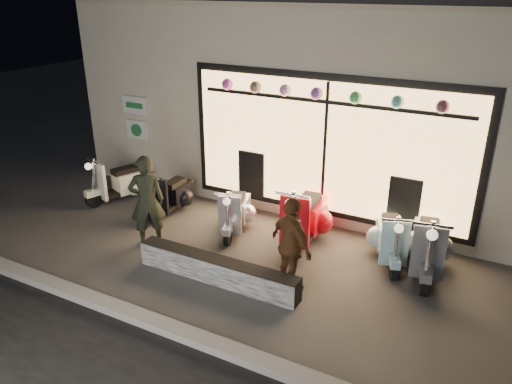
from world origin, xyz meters
The scene contains 12 objects.
ground centered at (0.00, 0.00, 0.00)m, with size 40.00×40.00×0.00m, color #383533.
kerb centered at (0.00, -2.00, 0.06)m, with size 40.00×0.25×0.12m, color slate.
shop_building centered at (0.00, 4.98, 2.10)m, with size 10.20×6.23×4.20m.
graffiti_barrier centered at (0.08, -0.65, 0.20)m, with size 2.74×0.28×0.40m, color black.
scooter_silver centered at (-0.57, 1.05, 0.37)m, with size 0.66×1.29×0.92m.
scooter_red centered at (0.77, 1.24, 0.46)m, with size 0.57×1.61×1.15m.
scooter_black centered at (-2.09, 1.16, 0.37)m, with size 0.41×1.27×0.91m.
scooter_cream centered at (-3.40, 1.16, 0.39)m, with size 0.75×1.35×0.98m.
scooter_blue centered at (2.24, 1.35, 0.39)m, with size 0.74×1.34×0.97m.
scooter_grey centered at (2.86, 1.26, 0.44)m, with size 0.66×1.54×1.09m.
man centered at (-1.63, -0.17, 0.83)m, with size 0.60×0.40×1.66m, color black.
woman centered at (1.17, -0.31, 0.75)m, with size 0.88×0.37×1.50m, color brown.
Camera 1 is at (3.72, -6.24, 4.34)m, focal length 35.00 mm.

